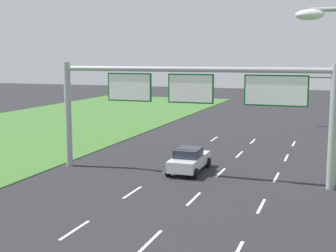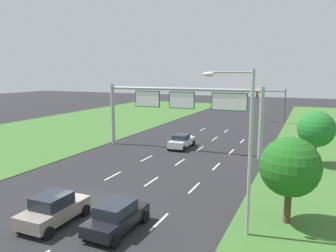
% 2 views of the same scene
% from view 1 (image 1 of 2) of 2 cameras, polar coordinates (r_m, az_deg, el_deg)
% --- Properties ---
extents(lane_dashes_inner_left, '(0.14, 50.40, 0.01)m').
position_cam_1_polar(lane_dashes_inner_left, '(20.85, -11.30, -12.32)').
color(lane_dashes_inner_left, white).
rests_on(lane_dashes_inner_left, ground_plane).
extents(lane_dashes_inner_right, '(0.14, 50.40, 0.01)m').
position_cam_1_polar(lane_dashes_inner_right, '(19.37, -2.13, -13.81)').
color(lane_dashes_inner_right, white).
rests_on(lane_dashes_inner_right, ground_plane).
extents(car_near_red, '(2.05, 4.36, 1.56)m').
position_cam_1_polar(car_near_red, '(30.17, 2.57, -4.14)').
color(car_near_red, silver).
rests_on(car_near_red, ground_plane).
extents(sign_gantry, '(17.24, 0.44, 7.00)m').
position_cam_1_polar(sign_gantry, '(28.32, 2.94, 3.56)').
color(sign_gantry, '#9EA0A5').
rests_on(sign_gantry, ground_plane).
extents(traffic_light_mast, '(4.76, 0.49, 5.60)m').
position_cam_1_polar(traffic_light_mast, '(51.58, 18.06, 4.12)').
color(traffic_light_mast, '#47494F').
rests_on(traffic_light_mast, ground_plane).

